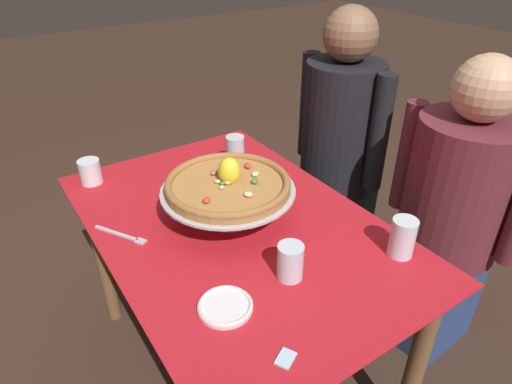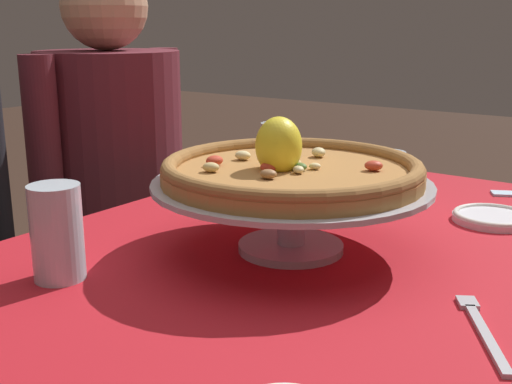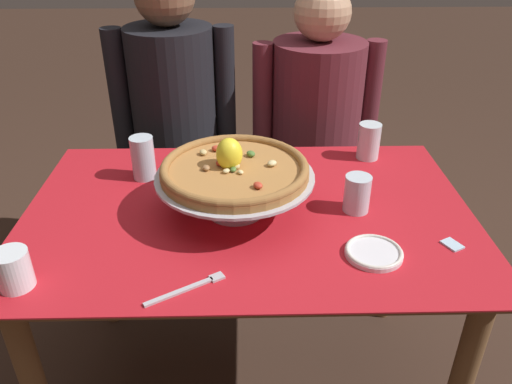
{
  "view_description": "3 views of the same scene",
  "coord_description": "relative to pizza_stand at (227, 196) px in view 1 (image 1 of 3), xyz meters",
  "views": [
    {
      "loc": [
        1.02,
        -0.6,
        1.56
      ],
      "look_at": [
        0.01,
        0.07,
        0.81
      ],
      "focal_mm": 31.08,
      "sensor_mm": 36.0,
      "label": 1
    },
    {
      "loc": [
        -0.84,
        -0.51,
        1.06
      ],
      "look_at": [
        -0.07,
        0.04,
        0.81
      ],
      "focal_mm": 45.03,
      "sensor_mm": 36.0,
      "label": 2
    },
    {
      "loc": [
        -0.01,
        -1.2,
        1.47
      ],
      "look_at": [
        0.02,
        -0.0,
        0.77
      ],
      "focal_mm": 35.57,
      "sensor_mm": 36.0,
      "label": 3
    }
  ],
  "objects": [
    {
      "name": "pizza_stand",
      "position": [
        0.0,
        0.0,
        0.0
      ],
      "size": [
        0.43,
        0.43,
        0.11
      ],
      "color": "#B7B7C1",
      "rests_on": "dining_table"
    },
    {
      "name": "dining_table",
      "position": [
        0.03,
        0.0,
        -0.19
      ],
      "size": [
        1.25,
        0.83,
        0.71
      ],
      "color": "brown",
      "rests_on": "ground"
    },
    {
      "name": "water_glass_back_right",
      "position": [
        0.44,
        0.33,
        -0.04
      ],
      "size": [
        0.07,
        0.07,
        0.12
      ],
      "color": "silver",
      "rests_on": "dining_table"
    },
    {
      "name": "diner_right",
      "position": [
        0.32,
        0.77,
        -0.2
      ],
      "size": [
        0.53,
        0.39,
        1.21
      ],
      "color": "navy",
      "rests_on": "ground"
    },
    {
      "name": "dinner_fork",
      "position": [
        -0.1,
        -0.32,
        -0.08
      ],
      "size": [
        0.18,
        0.11,
        0.01
      ],
      "color": "#B7B7C1",
      "rests_on": "dining_table"
    },
    {
      "name": "water_glass_side_right",
      "position": [
        0.34,
        -0.0,
        -0.04
      ],
      "size": [
        0.07,
        0.07,
        0.11
      ],
      "color": "silver",
      "rests_on": "dining_table"
    },
    {
      "name": "diner_left",
      "position": [
        -0.25,
        0.73,
        -0.18
      ],
      "size": [
        0.49,
        0.36,
        1.28
      ],
      "color": "#1E3833",
      "rests_on": "ground"
    },
    {
      "name": "water_glass_back_left",
      "position": [
        -0.28,
        0.2,
        -0.03
      ],
      "size": [
        0.07,
        0.07,
        0.14
      ],
      "color": "silver",
      "rests_on": "dining_table"
    },
    {
      "name": "sugar_packet",
      "position": [
        0.55,
        -0.18,
        -0.08
      ],
      "size": [
        0.06,
        0.06,
        0.0
      ],
      "primitive_type": "cube",
      "rotation": [
        0.0,
        0.0,
        2.05
      ],
      "color": "silver",
      "rests_on": "dining_table"
    },
    {
      "name": "pizza",
      "position": [
        -0.0,
        0.0,
        0.05
      ],
      "size": [
        0.4,
        0.4,
        0.1
      ],
      "color": "#AD753D",
      "rests_on": "pizza_stand"
    },
    {
      "name": "side_plate",
      "position": [
        0.34,
        -0.21,
        -0.08
      ],
      "size": [
        0.14,
        0.14,
        0.02
      ],
      "color": "white",
      "rests_on": "dining_table"
    },
    {
      "name": "ground_plane",
      "position": [
        0.03,
        0.0,
        -0.8
      ],
      "size": [
        14.0,
        14.0,
        0.0
      ],
      "primitive_type": "plane",
      "color": "#3D281E"
    },
    {
      "name": "water_glass_front_left",
      "position": [
        -0.49,
        -0.3,
        -0.05
      ],
      "size": [
        0.08,
        0.08,
        0.09
      ],
      "color": "white",
      "rests_on": "dining_table"
    }
  ]
}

